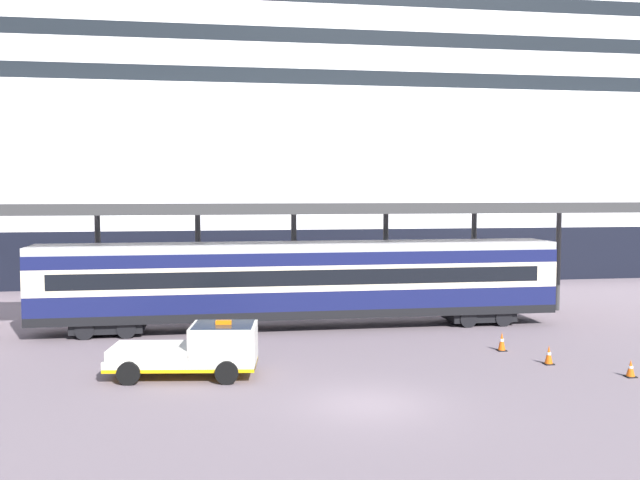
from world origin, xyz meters
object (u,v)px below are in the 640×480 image
(train_carriage, at_px, (301,280))
(service_truck, at_px, (198,349))
(traffic_cone_mid, at_px, (502,341))
(cruise_ship, at_px, (101,134))
(traffic_cone_far, at_px, (549,355))
(traffic_cone_near, at_px, (631,369))

(train_carriage, xyz_separation_m, service_truck, (-4.74, -8.07, -1.32))
(service_truck, xyz_separation_m, traffic_cone_mid, (12.32, 2.07, -0.60))
(cruise_ship, bearing_deg, traffic_cone_far, -60.60)
(train_carriage, distance_m, traffic_cone_mid, 9.86)
(cruise_ship, height_order, traffic_cone_far, cruise_ship)
(cruise_ship, bearing_deg, traffic_cone_near, -59.77)
(traffic_cone_mid, distance_m, traffic_cone_far, 2.53)
(service_truck, relative_size, traffic_cone_mid, 6.87)
(train_carriage, bearing_deg, cruise_ship, 113.93)
(service_truck, xyz_separation_m, traffic_cone_far, (13.17, -0.31, -0.63))
(service_truck, bearing_deg, cruise_ship, 102.97)
(traffic_cone_near, bearing_deg, service_truck, 170.81)
(service_truck, bearing_deg, train_carriage, 59.60)
(traffic_cone_mid, bearing_deg, traffic_cone_far, -70.45)
(cruise_ship, distance_m, service_truck, 41.37)
(train_carriage, relative_size, traffic_cone_mid, 31.32)
(cruise_ship, distance_m, train_carriage, 35.05)
(traffic_cone_mid, relative_size, traffic_cone_far, 1.09)
(cruise_ship, xyz_separation_m, service_truck, (8.98, -38.98, -10.58))
(traffic_cone_mid, bearing_deg, traffic_cone_near, -57.81)
(cruise_ship, distance_m, traffic_cone_near, 49.26)
(traffic_cone_near, relative_size, traffic_cone_far, 0.86)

